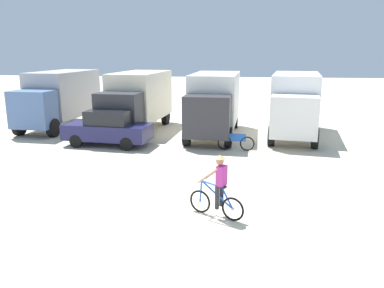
{
  "coord_description": "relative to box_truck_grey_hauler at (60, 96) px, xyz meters",
  "views": [
    {
      "loc": [
        2.13,
        -9.97,
        4.57
      ],
      "look_at": [
        0.48,
        4.4,
        1.1
      ],
      "focal_mm": 36.53,
      "sensor_mm": 36.0,
      "label": 1
    }
  ],
  "objects": [
    {
      "name": "box_truck_cream_rv",
      "position": [
        4.95,
        -0.54,
        0.0
      ],
      "size": [
        2.96,
        6.93,
        3.35
      ],
      "color": "beige",
      "rests_on": "ground"
    },
    {
      "name": "cyclist_orange_shirt",
      "position": [
        10.18,
        -12.26,
        -1.03
      ],
      "size": [
        1.58,
        0.86,
        1.82
      ],
      "color": "black",
      "rests_on": "ground"
    },
    {
      "name": "box_truck_white_box",
      "position": [
        9.41,
        -1.29,
        0.0
      ],
      "size": [
        2.72,
        6.86,
        3.35
      ],
      "color": "white",
      "rests_on": "ground"
    },
    {
      "name": "box_truck_grey_hauler",
      "position": [
        0.0,
        0.0,
        0.0
      ],
      "size": [
        2.87,
        6.91,
        3.35
      ],
      "color": "#9E9EA3",
      "rests_on": "ground"
    },
    {
      "name": "bicycle_spare",
      "position": [
        10.64,
        -4.61,
        -1.48
      ],
      "size": [
        1.73,
        0.5,
        0.97
      ],
      "color": "black",
      "rests_on": "ground"
    },
    {
      "name": "ground_plane",
      "position": [
        8.5,
        -12.53,
        -1.87
      ],
      "size": [
        120.0,
        120.0,
        0.0
      ],
      "primitive_type": "plane",
      "color": "beige"
    },
    {
      "name": "sedan_parked",
      "position": [
        4.41,
        -4.31,
        -0.99
      ],
      "size": [
        4.37,
        2.23,
        1.76
      ],
      "color": "#1E1E4C",
      "rests_on": "ground"
    },
    {
      "name": "box_truck_avon_van",
      "position": [
        13.77,
        -0.94,
        0.0
      ],
      "size": [
        3.27,
        7.01,
        3.35
      ],
      "color": "white",
      "rests_on": "ground"
    }
  ]
}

